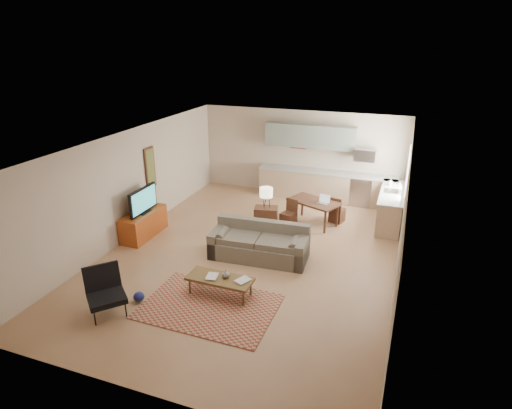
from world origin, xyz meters
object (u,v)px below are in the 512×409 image
at_px(dining_table, 313,212).
at_px(armchair, 106,293).
at_px(sofa, 259,242).
at_px(coffee_table, 220,286).
at_px(tv_credenza, 144,224).
at_px(console_table, 266,220).

bearing_deg(dining_table, armchair, -94.08).
distance_m(sofa, coffee_table, 1.74).
height_order(sofa, coffee_table, sofa).
xyz_separation_m(sofa, armchair, (-1.91, -2.97, 0.03)).
height_order(coffee_table, tv_credenza, tv_credenza).
bearing_deg(console_table, sofa, -90.35).
distance_m(armchair, console_table, 4.65).
height_order(sofa, dining_table, sofa).
bearing_deg(dining_table, sofa, -85.08).
height_order(coffee_table, armchair, armchair).
xyz_separation_m(coffee_table, tv_credenza, (-2.97, 1.83, 0.13)).
bearing_deg(armchair, coffee_table, -11.70).
height_order(sofa, tv_credenza, sofa).
relative_size(sofa, armchair, 2.68).
bearing_deg(dining_table, tv_credenza, -127.99).
relative_size(sofa, console_table, 3.35).
bearing_deg(armchair, dining_table, 15.45).
distance_m(tv_credenza, console_table, 3.15).
distance_m(console_table, dining_table, 1.40).
relative_size(coffee_table, console_table, 1.91).
relative_size(coffee_table, tv_credenza, 0.93).
bearing_deg(console_table, tv_credenza, -168.67).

